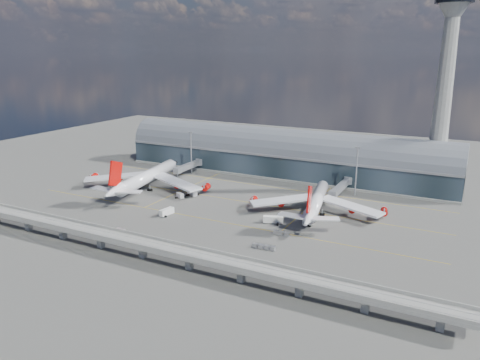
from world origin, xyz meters
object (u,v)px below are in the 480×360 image
at_px(airliner_left, 145,178).
at_px(cargo_train_1, 264,247).
at_px(airliner_right, 316,202).
at_px(service_truck_5, 192,193).
at_px(cargo_train_2, 281,233).
at_px(floodlight_mast_left, 191,151).
at_px(service_truck_4, 287,200).
at_px(cargo_train_0, 121,231).
at_px(floodlight_mast_right, 356,170).
at_px(service_truck_0, 167,212).
at_px(control_tower, 444,93).
at_px(service_truck_2, 273,220).
at_px(service_truck_3, 308,222).
at_px(service_truck_1, 180,196).

bearing_deg(airliner_left, cargo_train_1, -34.71).
distance_m(airliner_right, cargo_train_1, 48.07).
bearing_deg(airliner_right, airliner_left, 172.18).
xyz_separation_m(service_truck_5, cargo_train_2, (61.32, -28.68, -0.74)).
relative_size(floodlight_mast_left, cargo_train_2, 3.57).
bearing_deg(service_truck_4, cargo_train_0, -141.67).
distance_m(airliner_left, service_truck_5, 28.91).
xyz_separation_m(floodlight_mast_right, cargo_train_1, (-14.01, -83.02, -12.82)).
bearing_deg(service_truck_0, control_tower, 52.21).
distance_m(control_tower, cargo_train_0, 171.69).
bearing_deg(service_truck_2, service_truck_3, -93.13).
height_order(floodlight_mast_left, airliner_left, floodlight_mast_left).
bearing_deg(floodlight_mast_right, service_truck_4, -134.86).
height_order(control_tower, floodlight_mast_right, control_tower).
distance_m(service_truck_2, service_truck_3, 15.11).
bearing_deg(cargo_train_2, floodlight_mast_left, 49.61).
xyz_separation_m(airliner_left, airliner_right, (93.90, 5.07, -1.13)).
height_order(service_truck_1, cargo_train_2, service_truck_1).
bearing_deg(control_tower, service_truck_3, -118.15).
relative_size(floodlight_mast_left, service_truck_1, 5.01).
height_order(floodlight_mast_right, service_truck_0, floodlight_mast_right).
xyz_separation_m(floodlight_mast_right, service_truck_0, (-69.09, -68.94, -12.02)).
bearing_deg(service_truck_4, service_truck_5, 176.20).
relative_size(floodlight_mast_right, service_truck_2, 2.86).
xyz_separation_m(floodlight_mast_left, service_truck_5, (25.15, -38.50, -12.06)).
xyz_separation_m(floodlight_mast_left, service_truck_0, (30.91, -68.94, -12.02)).
distance_m(floodlight_mast_right, service_truck_3, 53.37).
bearing_deg(service_truck_0, service_truck_4, 54.06).
height_order(control_tower, service_truck_5, control_tower).
bearing_deg(service_truck_1, airliner_right, -51.75).
height_order(floodlight_mast_right, service_truck_5, floodlight_mast_right).
xyz_separation_m(floodlight_mast_left, cargo_train_0, (26.65, -95.13, -12.76)).
bearing_deg(service_truck_4, control_tower, 24.28).
height_order(control_tower, airliner_left, control_tower).
xyz_separation_m(service_truck_0, service_truck_2, (47.25, 12.90, 0.02)).
relative_size(floodlight_mast_left, service_truck_5, 3.80).
height_order(service_truck_3, cargo_train_0, service_truck_3).
distance_m(service_truck_0, cargo_train_0, 26.54).
height_order(airliner_right, cargo_train_2, airliner_right).
relative_size(service_truck_5, cargo_train_2, 0.94).
bearing_deg(service_truck_1, service_truck_0, -129.23).
relative_size(service_truck_0, cargo_train_2, 1.09).
bearing_deg(service_truck_0, service_truck_3, 25.16).
bearing_deg(cargo_train_0, service_truck_5, -5.08).
relative_size(control_tower, airliner_right, 1.56).
xyz_separation_m(airliner_right, cargo_train_2, (-4.18, -31.77, -4.63)).
height_order(control_tower, service_truck_1, control_tower).
bearing_deg(floodlight_mast_right, service_truck_0, -135.06).
height_order(floodlight_mast_right, service_truck_3, floodlight_mast_right).
bearing_deg(service_truck_2, floodlight_mast_right, -42.39).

